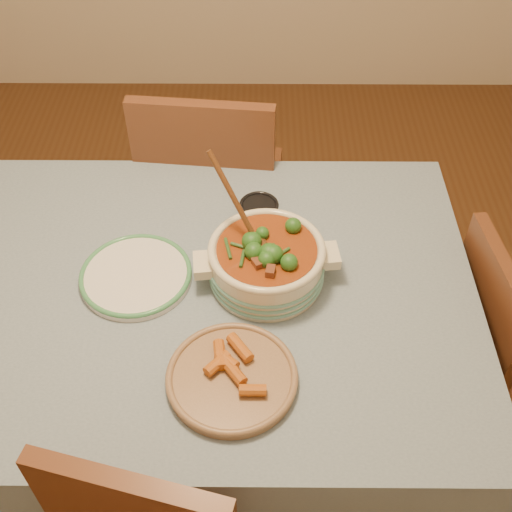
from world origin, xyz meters
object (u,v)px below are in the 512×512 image
at_px(white_plate, 136,275).
at_px(chair_far, 212,187).
at_px(stew_casserole, 266,260).
at_px(chair_right, 505,344).
at_px(condiment_bowl, 259,210).
at_px(dining_table, 162,309).
at_px(fried_plate, 232,376).

xyz_separation_m(white_plate, chair_far, (0.16, 0.62, -0.22)).
distance_m(stew_casserole, chair_right, 0.80).
bearing_deg(condiment_bowl, stew_casserole, -85.23).
relative_size(dining_table, stew_casserole, 4.38).
bearing_deg(white_plate, chair_right, -0.23).
bearing_deg(chair_far, dining_table, 87.10).
distance_m(chair_far, chair_right, 1.10).
bearing_deg(fried_plate, chair_far, 96.50).
distance_m(dining_table, chair_right, 1.02).
bearing_deg(condiment_bowl, chair_right, -18.21).
relative_size(stew_casserole, condiment_bowl, 2.65).
bearing_deg(chair_far, chair_right, 150.92).
bearing_deg(condiment_bowl, white_plate, -144.03).
distance_m(white_plate, chair_right, 1.10).
bearing_deg(chair_right, fried_plate, 105.02).
relative_size(stew_casserole, chair_right, 0.46).
distance_m(stew_casserole, condiment_bowl, 0.24).
bearing_deg(fried_plate, stew_casserole, 75.77).
xyz_separation_m(white_plate, condiment_bowl, (0.33, 0.24, 0.02)).
height_order(dining_table, condiment_bowl, condiment_bowl).
bearing_deg(stew_casserole, white_plate, -179.91).
relative_size(stew_casserole, chair_far, 0.39).
xyz_separation_m(chair_far, chair_right, (0.90, -0.62, -0.08)).
height_order(dining_table, stew_casserole, stew_casserole).
relative_size(condiment_bowl, chair_right, 0.17).
bearing_deg(chair_right, condiment_bowl, 65.31).
height_order(fried_plate, chair_far, chair_far).
distance_m(dining_table, white_plate, 0.13).
bearing_deg(dining_table, fried_plate, -54.55).
bearing_deg(fried_plate, condiment_bowl, 83.74).
bearing_deg(condiment_bowl, fried_plate, -96.26).
distance_m(dining_table, stew_casserole, 0.33).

